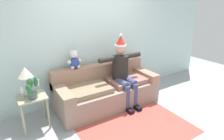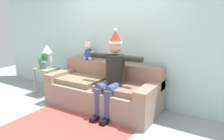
% 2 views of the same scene
% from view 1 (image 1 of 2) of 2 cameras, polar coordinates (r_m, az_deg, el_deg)
% --- Properties ---
extents(ground_plane, '(10.00, 10.00, 0.00)m').
position_cam_1_polar(ground_plane, '(3.54, 6.88, -16.87)').
color(ground_plane, '#9A9EA3').
extents(back_wall, '(7.00, 0.10, 2.70)m').
position_cam_1_polar(back_wall, '(4.22, -5.67, 9.36)').
color(back_wall, silver).
rests_on(back_wall, ground_plane).
extents(couch, '(2.17, 0.92, 0.84)m').
position_cam_1_polar(couch, '(4.08, -1.80, -6.00)').
color(couch, gray).
rests_on(couch, ground_plane).
extents(person_seated, '(1.02, 0.77, 1.52)m').
position_cam_1_polar(person_seated, '(3.94, 3.30, -0.01)').
color(person_seated, black).
rests_on(person_seated, ground_plane).
extents(teddy_bear, '(0.29, 0.17, 0.38)m').
position_cam_1_polar(teddy_bear, '(3.86, -11.35, 2.86)').
color(teddy_bear, '#314399').
rests_on(teddy_bear, couch).
extents(side_table, '(0.46, 0.42, 0.61)m').
position_cam_1_polar(side_table, '(3.53, -22.98, -9.12)').
color(side_table, '#A6A683').
rests_on(side_table, ground_plane).
extents(table_lamp, '(0.24, 0.24, 0.51)m').
position_cam_1_polar(table_lamp, '(3.40, -24.89, -1.01)').
color(table_lamp, '#B2B08F').
rests_on(table_lamp, side_table).
extents(potted_plant, '(0.25, 0.21, 0.37)m').
position_cam_1_polar(potted_plant, '(3.33, -23.13, -5.41)').
color(potted_plant, '#4F5C5E').
rests_on(potted_plant, side_table).
extents(candle_tall, '(0.04, 0.04, 0.21)m').
position_cam_1_polar(candle_tall, '(3.39, -25.62, -5.90)').
color(candle_tall, beige).
rests_on(candle_tall, side_table).
extents(candle_short, '(0.04, 0.04, 0.27)m').
position_cam_1_polar(candle_short, '(3.46, -21.65, -4.13)').
color(candle_short, beige).
rests_on(candle_short, side_table).
extents(area_rug, '(1.91, 1.40, 0.01)m').
position_cam_1_polar(area_rug, '(3.50, 7.40, -17.20)').
color(area_rug, '#AA4B42').
rests_on(area_rug, ground_plane).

